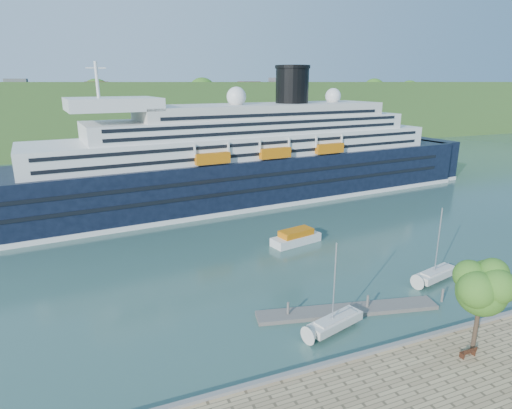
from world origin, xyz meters
name	(u,v)px	position (x,y,z in m)	size (l,w,h in m)	color
ground	(412,349)	(0.00, 0.00, 0.00)	(400.00, 400.00, 0.00)	#2C4E46
far_hillside	(153,114)	(0.00, 145.00, 12.00)	(400.00, 50.00, 24.00)	#3E6126
quay_coping	(414,340)	(0.00, -0.20, 1.15)	(220.00, 0.50, 0.30)	slate
cruise_ship	(237,135)	(2.48, 54.95, 13.73)	(122.24, 17.80, 27.45)	black
park_bench	(468,352)	(2.66, -3.76, 1.50)	(1.57, 0.64, 1.01)	#4E2816
promenade_tree	(480,303)	(3.90, -3.19, 5.70)	(5.67, 5.67, 9.39)	#36631A
floating_pontoon	(348,310)	(-1.71, 7.97, 0.22)	(20.04, 2.45, 0.45)	slate
sailboat_white_near	(337,289)	(-4.90, 5.45, 4.54)	(7.02, 1.95, 9.07)	silver
sailboat_white_far	(440,247)	(12.80, 10.22, 4.60)	(7.13, 1.98, 9.21)	silver
tender_launch	(296,237)	(2.50, 28.41, 1.12)	(8.12, 2.78, 2.24)	#CA6A0B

